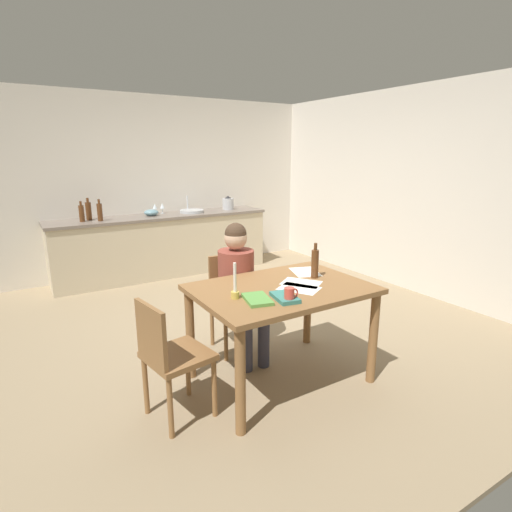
# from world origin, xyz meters

# --- Properties ---
(ground_plane) EXTENTS (5.20, 5.20, 0.04)m
(ground_plane) POSITION_xyz_m (0.00, 0.00, -0.02)
(ground_plane) COLOR #937F60
(wall_back) EXTENTS (5.20, 0.12, 2.60)m
(wall_back) POSITION_xyz_m (0.00, 2.60, 1.30)
(wall_back) COLOR silver
(wall_back) RESTS_ON ground
(wall_right) EXTENTS (0.12, 5.20, 2.60)m
(wall_right) POSITION_xyz_m (2.60, 0.00, 1.30)
(wall_right) COLOR silver
(wall_right) RESTS_ON ground
(kitchen_counter) EXTENTS (3.16, 0.64, 0.90)m
(kitchen_counter) POSITION_xyz_m (0.00, 2.24, 0.45)
(kitchen_counter) COLOR beige
(kitchen_counter) RESTS_ON ground
(dining_table) EXTENTS (1.31, 0.93, 0.79)m
(dining_table) POSITION_xyz_m (-0.20, -1.09, 0.68)
(dining_table) COLOR olive
(dining_table) RESTS_ON ground
(chair_at_table) EXTENTS (0.43, 0.43, 0.87)m
(chair_at_table) POSITION_xyz_m (-0.24, -0.38, 0.48)
(chair_at_table) COLOR olive
(chair_at_table) RESTS_ON ground
(person_seated) EXTENTS (0.35, 0.61, 1.19)m
(person_seated) POSITION_xyz_m (-0.25, -0.52, 0.68)
(person_seated) COLOR brown
(person_seated) RESTS_ON ground
(chair_side_empty) EXTENTS (0.46, 0.46, 0.86)m
(chair_side_empty) POSITION_xyz_m (-1.11, -1.11, 0.48)
(chair_side_empty) COLOR olive
(chair_side_empty) RESTS_ON ground
(coffee_mug) EXTENTS (0.11, 0.07, 0.11)m
(coffee_mug) POSITION_xyz_m (-0.34, -1.39, 0.84)
(coffee_mug) COLOR #D84C3F
(coffee_mug) RESTS_ON dining_table
(candlestick) EXTENTS (0.06, 0.06, 0.26)m
(candlestick) POSITION_xyz_m (-0.62, -1.13, 0.86)
(candlestick) COLOR gold
(candlestick) RESTS_ON dining_table
(book_magazine) EXTENTS (0.18, 0.26, 0.03)m
(book_magazine) POSITION_xyz_m (-0.34, -1.32, 0.80)
(book_magazine) COLOR #397F75
(book_magazine) RESTS_ON dining_table
(book_cookery) EXTENTS (0.22, 0.29, 0.02)m
(book_cookery) POSITION_xyz_m (-0.52, -1.25, 0.80)
(book_cookery) COLOR #5C9A45
(book_cookery) RESTS_ON dining_table
(paper_letter) EXTENTS (0.33, 0.36, 0.00)m
(paper_letter) POSITION_xyz_m (-0.11, -1.19, 0.79)
(paper_letter) COLOR white
(paper_letter) RESTS_ON dining_table
(paper_bill) EXTENTS (0.34, 0.36, 0.00)m
(paper_bill) POSITION_xyz_m (-0.01, -1.09, 0.79)
(paper_bill) COLOR white
(paper_bill) RESTS_ON dining_table
(paper_envelope) EXTENTS (0.30, 0.35, 0.00)m
(paper_envelope) POSITION_xyz_m (0.20, -0.87, 0.79)
(paper_envelope) COLOR white
(paper_envelope) RESTS_ON dining_table
(wine_bottle_on_table) EXTENTS (0.06, 0.06, 0.29)m
(wine_bottle_on_table) POSITION_xyz_m (0.17, -1.04, 0.91)
(wine_bottle_on_table) COLOR #593319
(wine_bottle_on_table) RESTS_ON dining_table
(sink_unit) EXTENTS (0.36, 0.36, 0.24)m
(sink_unit) POSITION_xyz_m (0.47, 2.24, 0.92)
(sink_unit) COLOR #B2B7BC
(sink_unit) RESTS_ON kitchen_counter
(bottle_oil) EXTENTS (0.07, 0.07, 0.27)m
(bottle_oil) POSITION_xyz_m (-1.09, 2.20, 1.01)
(bottle_oil) COLOR #593319
(bottle_oil) RESTS_ON kitchen_counter
(bottle_vinegar) EXTENTS (0.07, 0.07, 0.30)m
(bottle_vinegar) POSITION_xyz_m (-0.99, 2.31, 1.03)
(bottle_vinegar) COLOR #593319
(bottle_vinegar) RESTS_ON kitchen_counter
(bottle_wine_red) EXTENTS (0.07, 0.07, 0.29)m
(bottle_wine_red) POSITION_xyz_m (-0.88, 2.14, 1.02)
(bottle_wine_red) COLOR #593319
(bottle_wine_red) RESTS_ON kitchen_counter
(mixing_bowl) EXTENTS (0.20, 0.20, 0.09)m
(mixing_bowl) POSITION_xyz_m (-0.16, 2.24, 0.95)
(mixing_bowl) COLOR #668C99
(mixing_bowl) RESTS_ON kitchen_counter
(stovetop_kettle) EXTENTS (0.18, 0.18, 0.22)m
(stovetop_kettle) POSITION_xyz_m (1.09, 2.24, 1.00)
(stovetop_kettle) COLOR #B7BABF
(stovetop_kettle) RESTS_ON kitchen_counter
(wine_glass_near_sink) EXTENTS (0.07, 0.07, 0.15)m
(wine_glass_near_sink) POSITION_xyz_m (0.06, 2.39, 1.01)
(wine_glass_near_sink) COLOR silver
(wine_glass_near_sink) RESTS_ON kitchen_counter
(wine_glass_by_kettle) EXTENTS (0.07, 0.07, 0.15)m
(wine_glass_by_kettle) POSITION_xyz_m (-0.05, 2.39, 1.01)
(wine_glass_by_kettle) COLOR silver
(wine_glass_by_kettle) RESTS_ON kitchen_counter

